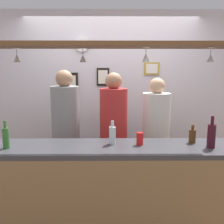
# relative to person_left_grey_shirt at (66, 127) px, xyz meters

# --- Properties ---
(ground_plane) EXTENTS (8.00, 8.00, 0.00)m
(ground_plane) POSITION_rel_person_left_grey_shirt_xyz_m (0.57, -0.38, -1.06)
(ground_plane) COLOR brown
(back_wall) EXTENTS (4.40, 0.06, 2.60)m
(back_wall) POSITION_rel_person_left_grey_shirt_xyz_m (0.57, 0.72, 0.24)
(back_wall) COLOR silver
(back_wall) RESTS_ON ground_plane
(bar_counter) EXTENTS (2.70, 0.55, 1.04)m
(bar_counter) POSITION_rel_person_left_grey_shirt_xyz_m (0.57, -0.88, -0.36)
(bar_counter) COLOR #38383D
(bar_counter) RESTS_ON ground_plane
(overhead_glass_rack) EXTENTS (2.20, 0.36, 0.04)m
(overhead_glass_rack) POSITION_rel_person_left_grey_shirt_xyz_m (0.57, -0.68, 0.92)
(overhead_glass_rack) COLOR brown
(hanging_wineglass_far_left) EXTENTS (0.07, 0.07, 0.13)m
(hanging_wineglass_far_left) POSITION_rel_person_left_grey_shirt_xyz_m (-0.32, -0.63, 0.80)
(hanging_wineglass_far_left) COLOR silver
(hanging_wineglass_far_left) RESTS_ON overhead_glass_rack
(hanging_wineglass_left) EXTENTS (0.07, 0.07, 0.13)m
(hanging_wineglass_left) POSITION_rel_person_left_grey_shirt_xyz_m (0.29, -0.61, 0.80)
(hanging_wineglass_left) COLOR silver
(hanging_wineglass_left) RESTS_ON overhead_glass_rack
(hanging_wineglass_center_left) EXTENTS (0.07, 0.07, 0.13)m
(hanging_wineglass_center_left) POSITION_rel_person_left_grey_shirt_xyz_m (0.87, -0.75, 0.80)
(hanging_wineglass_center_left) COLOR silver
(hanging_wineglass_center_left) RESTS_ON overhead_glass_rack
(hanging_wineglass_center) EXTENTS (0.07, 0.07, 0.13)m
(hanging_wineglass_center) POSITION_rel_person_left_grey_shirt_xyz_m (1.47, -0.70, 0.80)
(hanging_wineglass_center) COLOR silver
(hanging_wineglass_center) RESTS_ON overhead_glass_rack
(person_left_grey_shirt) EXTENTS (0.34, 0.34, 1.75)m
(person_left_grey_shirt) POSITION_rel_person_left_grey_shirt_xyz_m (0.00, 0.00, 0.00)
(person_left_grey_shirt) COLOR #2D334C
(person_left_grey_shirt) RESTS_ON ground_plane
(person_middle_red_shirt) EXTENTS (0.34, 0.34, 1.72)m
(person_middle_red_shirt) POSITION_rel_person_left_grey_shirt_xyz_m (0.59, -0.00, -0.02)
(person_middle_red_shirt) COLOR #2D334C
(person_middle_red_shirt) RESTS_ON ground_plane
(person_right_white_patterned_shirt) EXTENTS (0.34, 0.34, 1.66)m
(person_right_white_patterned_shirt) POSITION_rel_person_left_grey_shirt_xyz_m (1.12, -0.00, -0.06)
(person_right_white_patterned_shirt) COLOR #2D334C
(person_right_white_patterned_shirt) RESTS_ON ground_plane
(bottle_beer_brown_stubby) EXTENTS (0.07, 0.07, 0.18)m
(bottle_beer_brown_stubby) POSITION_rel_person_left_grey_shirt_xyz_m (1.37, -0.62, 0.05)
(bottle_beer_brown_stubby) COLOR #512D14
(bottle_beer_brown_stubby) RESTS_ON bar_counter
(bottle_beer_green_import) EXTENTS (0.06, 0.06, 0.26)m
(bottle_beer_green_import) POSITION_rel_person_left_grey_shirt_xyz_m (-0.42, -0.78, 0.08)
(bottle_beer_green_import) COLOR #336B2D
(bottle_beer_green_import) RESTS_ON bar_counter
(bottle_soda_clear) EXTENTS (0.06, 0.06, 0.23)m
(bottle_soda_clear) POSITION_rel_person_left_grey_shirt_xyz_m (0.57, -0.66, 0.07)
(bottle_soda_clear) COLOR silver
(bottle_soda_clear) RESTS_ON bar_counter
(bottle_wine_dark_red) EXTENTS (0.08, 0.08, 0.30)m
(bottle_wine_dark_red) POSITION_rel_person_left_grey_shirt_xyz_m (1.49, -0.78, 0.09)
(bottle_wine_dark_red) COLOR #380F19
(bottle_wine_dark_red) RESTS_ON bar_counter
(drink_can) EXTENTS (0.07, 0.07, 0.12)m
(drink_can) POSITION_rel_person_left_grey_shirt_xyz_m (0.83, -0.69, 0.04)
(drink_can) COLOR red
(drink_can) RESTS_ON bar_counter
(picture_frame_upper_small) EXTENTS (0.22, 0.02, 0.18)m
(picture_frame_upper_small) POSITION_rel_person_left_grey_shirt_xyz_m (1.16, 0.68, 0.71)
(picture_frame_upper_small) COLOR #B29338
(picture_frame_upper_small) RESTS_ON back_wall
(picture_frame_crest) EXTENTS (0.18, 0.02, 0.26)m
(picture_frame_crest) POSITION_rel_person_left_grey_shirt_xyz_m (0.45, 0.68, 0.59)
(picture_frame_crest) COLOR black
(picture_frame_crest) RESTS_ON back_wall
(picture_frame_caricature) EXTENTS (0.26, 0.02, 0.34)m
(picture_frame_caricature) POSITION_rel_person_left_grey_shirt_xyz_m (-0.05, 0.68, 0.48)
(picture_frame_caricature) COLOR black
(picture_frame_caricature) RESTS_ON back_wall
(wall_clock) EXTENTS (0.22, 0.03, 0.22)m
(wall_clock) POSITION_rel_person_left_grey_shirt_xyz_m (0.15, 0.67, 1.06)
(wall_clock) COLOR white
(wall_clock) RESTS_ON back_wall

